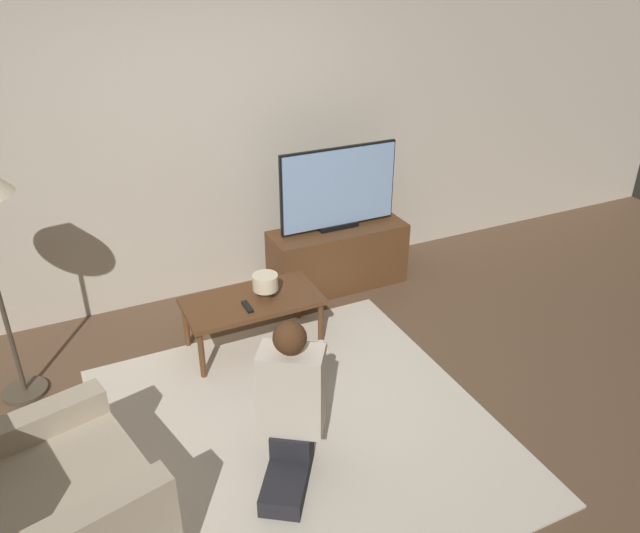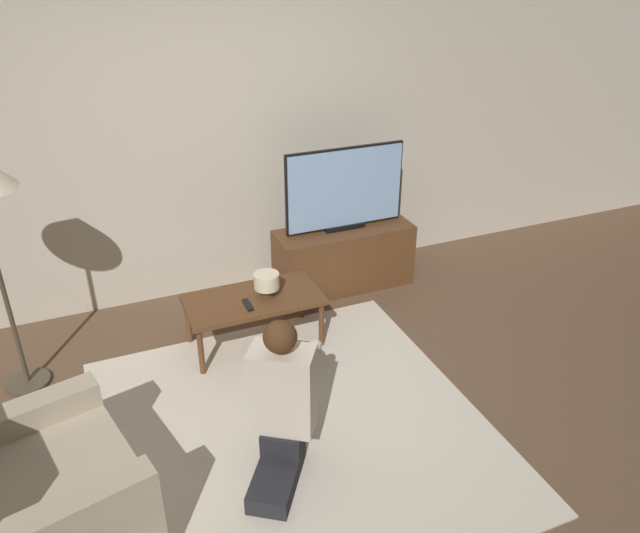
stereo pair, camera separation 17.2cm
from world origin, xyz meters
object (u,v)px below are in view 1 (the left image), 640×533
object	(u,v)px
tv	(339,189)
coffee_table	(252,304)
person_kneeling	(291,401)
armchair	(38,519)
table_lamp	(265,284)

from	to	relation	value
tv	coffee_table	world-z (taller)	tv
person_kneeling	coffee_table	bearing A→B (deg)	-65.99
tv	armchair	distance (m)	3.10
coffee_table	armchair	world-z (taller)	armchair
tv	table_lamp	size ratio (longest dim) A/B	5.54
armchair	tv	bearing A→B (deg)	-67.09
armchair	person_kneeling	xyz separation A→B (m)	(1.29, 0.08, 0.16)
table_lamp	tv	bearing A→B (deg)	33.43
armchair	coffee_table	bearing A→B (deg)	-63.43
coffee_table	armchair	xyz separation A→B (m)	(-1.49, -1.27, -0.05)
coffee_table	tv	bearing A→B (deg)	30.20
coffee_table	armchair	distance (m)	1.96
tv	armchair	bearing A→B (deg)	-143.30
person_kneeling	table_lamp	world-z (taller)	person_kneeling
tv	person_kneeling	size ratio (longest dim) A/B	1.06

